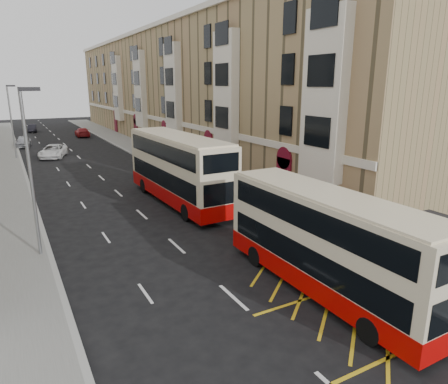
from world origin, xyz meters
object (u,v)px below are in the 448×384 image
street_lamp_far (11,118)px  car_dark (32,128)px  white_van (53,151)px  litter_bin (441,282)px  pedestrian_far (357,241)px  pedestrian_mid (429,250)px  pedestrian_near (421,277)px  street_lamp_near (30,165)px  double_decker_front (326,243)px  car_silver (23,142)px  car_red (82,132)px  double_decker_rear (178,169)px

street_lamp_far → car_dark: bearing=82.9°
white_van → litter_bin: bearing=-57.7°
litter_bin → white_van: (-9.76, 41.17, 0.05)m
white_van → pedestrian_far: bearing=-56.7°
pedestrian_mid → white_van: 41.06m
litter_bin → car_dark: (-10.05, 70.03, -0.01)m
street_lamp_far → pedestrian_near: (12.70, -41.66, -3.67)m
street_lamp_near → white_van: bearing=82.6°
car_dark → double_decker_front: bearing=-81.0°
white_van → car_silver: bearing=123.0°
pedestrian_near → car_silver: pedestrian_near is taller
white_van → car_red: white_van is taller
double_decker_front → car_silver: 49.79m
pedestrian_near → car_dark: bearing=-95.9°
pedestrian_mid → white_van: (-11.45, 39.43, -0.32)m
street_lamp_near → car_red: bearing=77.9°
litter_bin → pedestrian_near: (-0.85, 0.31, 0.28)m
pedestrian_mid → litter_bin: bearing=-131.4°
pedestrian_near → pedestrian_mid: bearing=-164.0°
street_lamp_far → double_decker_front: bearing=-75.9°
double_decker_rear → pedestrian_far: 13.77m
street_lamp_near → pedestrian_far: size_ratio=4.58×
white_van → car_silver: (-2.63, 10.47, 0.01)m
car_red → double_decker_rear: bearing=91.9°
car_dark → car_red: bearing=-54.9°
pedestrian_near → pedestrian_mid: (2.54, 1.43, 0.09)m
street_lamp_far → litter_bin: size_ratio=7.76×
double_decker_rear → car_dark: (-6.06, 52.74, -1.79)m
double_decker_rear → car_silver: size_ratio=2.81×
street_lamp_far → double_decker_rear: 26.55m
double_decker_front → car_red: size_ratio=2.17×
litter_bin → car_silver: (-12.39, 51.65, 0.06)m
pedestrian_far → car_red: 55.20m
street_lamp_near → litter_bin: street_lamp_near is taller
pedestrian_near → car_red: 58.97m
street_lamp_far → street_lamp_near: bearing=-90.0°
street_lamp_far → pedestrian_mid: 43.17m
double_decker_rear → car_silver: (-8.40, 34.36, -1.73)m
street_lamp_far → white_van: bearing=-11.9°
street_lamp_far → pedestrian_far: size_ratio=4.58×
double_decker_rear → pedestrian_far: double_decker_rear is taller
pedestrian_near → pedestrian_far: bearing=-111.6°
litter_bin → car_silver: size_ratio=0.24×
street_lamp_near → double_decker_front: (9.84, -9.33, -2.50)m
street_lamp_far → pedestrian_far: 40.28m
white_van → street_lamp_near: bearing=-78.4°
pedestrian_near → car_red: (-2.56, 58.91, -0.26)m
car_silver → double_decker_rear: bearing=-68.2°
street_lamp_near → car_dark: size_ratio=1.96×
street_lamp_near → double_decker_front: size_ratio=0.76×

